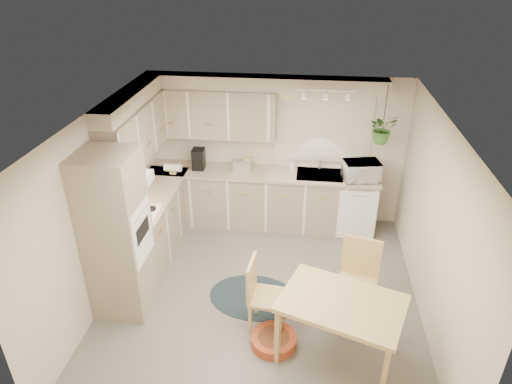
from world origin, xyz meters
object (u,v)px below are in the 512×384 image
chair_left (268,296)px  chair_back (356,284)px  dining_table (339,330)px  microwave (361,169)px  braided_rug (254,297)px  pet_bed (273,340)px

chair_left → chair_back: bearing=110.0°
dining_table → microwave: microwave is taller
chair_left → chair_back: (1.02, 0.26, 0.06)m
dining_table → chair_left: 0.89m
chair_back → braided_rug: size_ratio=0.88×
chair_back → microwave: 2.06m
chair_left → pet_bed: 0.51m
dining_table → chair_back: 0.69m
chair_left → pet_bed: chair_left is taller
microwave → dining_table: bearing=-110.9°
chair_back → braided_rug: chair_back is taller
pet_bed → chair_left: bearing=108.0°
chair_back → pet_bed: 1.17m
chair_left → microwave: (1.18, 2.22, 0.66)m
chair_left → chair_back: chair_back is taller
dining_table → pet_bed: size_ratio=2.41×
chair_left → microwave: bearing=157.5°
chair_left → microwave: microwave is taller
dining_table → microwave: size_ratio=2.37×
chair_left → braided_rug: (-0.23, 0.48, -0.46)m
dining_table → chair_back: bearing=72.0°
dining_table → pet_bed: bearing=173.0°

